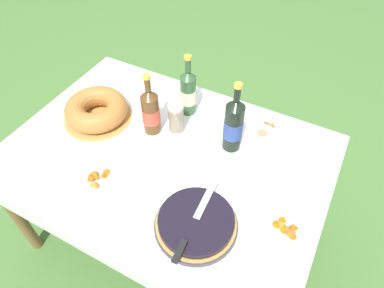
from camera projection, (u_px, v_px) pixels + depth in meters
The scene contains 14 objects.
ground_plane at pixel (172, 231), 2.07m from camera, with size 16.00×16.00×0.00m, color #4C7A38.
garden_table at pixel (166, 165), 1.60m from camera, with size 1.43×1.01×0.70m.
tablecloth at pixel (165, 157), 1.56m from camera, with size 1.44×1.02×0.10m.
berry_tart at pixel (196, 223), 1.28m from camera, with size 0.32×0.32×0.06m.
serving_knife at pixel (193, 225), 1.24m from camera, with size 0.05×0.38×0.01m.
bundt_cake at pixel (96, 110), 1.67m from camera, with size 0.34×0.34×0.11m.
cup_stack at pixel (176, 119), 1.59m from camera, with size 0.07×0.07×0.16m.
cider_bottle_green at pixel (188, 92), 1.65m from camera, with size 0.08×0.08×0.32m.
cider_bottle_amber at pixel (151, 111), 1.56m from camera, with size 0.08×0.08×0.32m.
juice_bottle_red at pixel (233, 125), 1.48m from camera, with size 0.09×0.09×0.36m.
snack_plate_near at pixel (95, 177), 1.45m from camera, with size 0.22×0.22×0.05m.
snack_plate_left at pixel (267, 128), 1.64m from camera, with size 0.20×0.20×0.06m.
snack_plate_right at pixel (283, 227), 1.29m from camera, with size 0.20×0.20×0.05m.
paper_towel_roll at pixel (257, 154), 1.39m from camera, with size 0.11×0.11×0.24m.
Camera 1 is at (0.58, -0.83, 1.88)m, focal length 32.00 mm.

